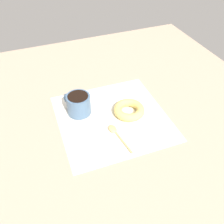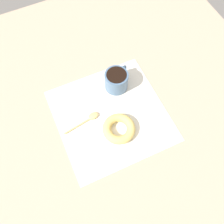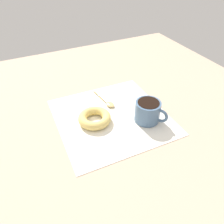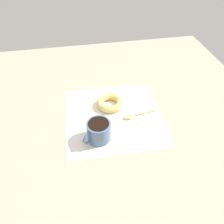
% 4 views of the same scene
% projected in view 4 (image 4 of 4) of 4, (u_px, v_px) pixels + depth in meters
% --- Properties ---
extents(ground_plane, '(1.20, 1.20, 0.02)m').
position_uv_depth(ground_plane, '(113.00, 120.00, 0.81)').
color(ground_plane, tan).
extents(napkin, '(0.36, 0.36, 0.00)m').
position_uv_depth(napkin, '(112.00, 116.00, 0.81)').
color(napkin, white).
rests_on(napkin, ground_plane).
extents(coffee_cup, '(0.08, 0.10, 0.07)m').
position_uv_depth(coffee_cup, '(99.00, 131.00, 0.71)').
color(coffee_cup, slate).
rests_on(coffee_cup, napkin).
extents(donut, '(0.10, 0.10, 0.03)m').
position_uv_depth(donut, '(109.00, 103.00, 0.84)').
color(donut, '#E5C66B').
rests_on(donut, napkin).
extents(spoon, '(0.03, 0.13, 0.01)m').
position_uv_depth(spoon, '(133.00, 116.00, 0.80)').
color(spoon, '#D8B772').
rests_on(spoon, napkin).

